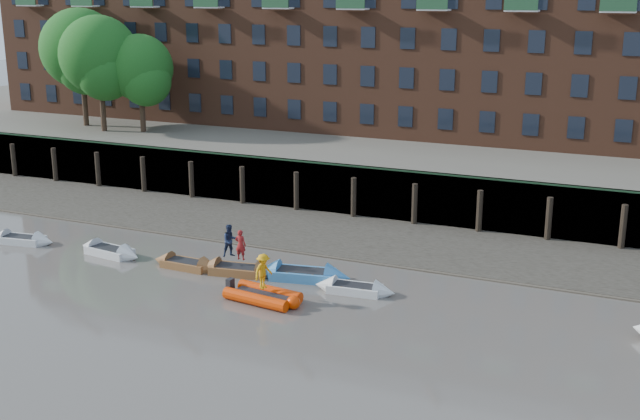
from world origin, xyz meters
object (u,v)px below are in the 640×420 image
Objects in this scene: rowboat_1 at (110,251)px; rowboat_4 at (303,275)px; rowboat_2 at (186,264)px; rib_tender at (265,296)px; rowboat_0 at (22,240)px; rowboat_3 at (238,270)px; person_rower_a at (241,245)px; rowboat_5 at (355,289)px; person_rower_b at (230,241)px; person_rib_crew at (263,271)px.

rowboat_1 is 11.25m from rowboat_4.
rib_tender is at bearing -20.82° from rowboat_2.
rib_tender is (5.93, -2.46, 0.08)m from rowboat_2.
rowboat_3 is (13.84, 0.47, 0.01)m from rowboat_0.
rowboat_2 reaches higher than rib_tender.
rowboat_1 is 1.13× the size of rib_tender.
rowboat_1 is (5.95, 0.30, 0.01)m from rowboat_0.
rowboat_3 is 1.42m from person_rower_a.
rib_tender is at bearing -16.41° from rowboat_0.
rowboat_3 is at bearing 174.58° from rowboat_5.
rowboat_0 is 1.03× the size of rowboat_2.
rowboat_4 is 4.10m from person_rower_b.
person_rower_a is at bearing -7.09° from rowboat_0.
rowboat_4 is 1.33× the size of rib_tender.
rowboat_3 reaches higher than rowboat_1.
rib_tender is at bearing -113.67° from person_rib_crew.
rowboat_4 reaches higher than rib_tender.
person_rower_a is (14.08, 0.42, 1.42)m from rowboat_0.
rowboat_3 is 1.55m from person_rower_b.
rowboat_3 is 1.17× the size of rib_tender.
rowboat_4 is at bearing 2.53° from rowboat_3.
rowboat_1 is 0.85× the size of rowboat_4.
rowboat_0 is 2.46× the size of person_rower_b.
rowboat_3 is at bearing 145.24° from rib_tender.
rowboat_5 is at bearing 8.29° from rowboat_1.
rowboat_2 is 0.90× the size of rowboat_3.
rowboat_4 is at bearing -5.01° from rowboat_0.
person_rib_crew reaches higher than rib_tender.
rowboat_5 is (20.23, 0.47, -0.00)m from rowboat_0.
person_rib_crew is at bearing -5.17° from rowboat_1.
person_rower_a is at bearing -177.51° from rowboat_4.
rowboat_2 is 2.92m from rowboat_3.
person_rower_a is at bearing -22.18° from rowboat_3.
person_rower_b reaches higher than rowboat_2.
person_rower_b reaches higher than rowboat_3.
rowboat_3 is 1.10× the size of rowboat_5.
rowboat_2 is at bearing 177.90° from rowboat_4.
rowboat_5 reaches higher than rib_tender.
rib_tender is 1.17m from person_rib_crew.
rowboat_1 is at bearing 172.60° from rowboat_3.
rowboat_5 is 2.42× the size of person_rib_crew.
rowboat_1 is at bearing 173.71° from rowboat_4.
rowboat_0 is 2.49× the size of person_rib_crew.
rowboat_0 is at bearing 135.47° from person_rower_b.
person_rower_a is (8.13, 0.12, 1.41)m from rowboat_1.
rowboat_2 is at bearing 176.59° from rowboat_3.
rowboat_4 reaches higher than rowboat_5.
person_rower_b is at bearing 173.35° from rowboat_5.
rib_tender is at bearing 132.80° from person_rower_a.
person_rower_a reaches higher than rowboat_0.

